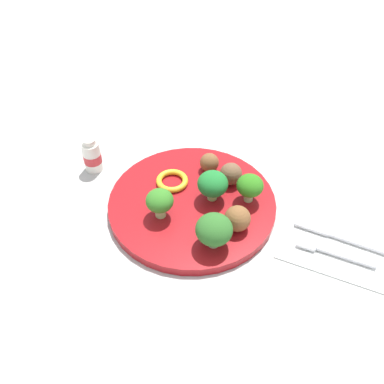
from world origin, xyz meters
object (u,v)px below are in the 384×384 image
at_px(broccoli_floret_front_left, 214,230).
at_px(plate, 192,204).
at_px(meatball_mid_right, 231,174).
at_px(broccoli_floret_mid_right, 213,184).
at_px(yogurt_bottle, 92,156).
at_px(napkin, 338,246).
at_px(meatball_near_rim, 237,219).
at_px(fork, 331,251).
at_px(broccoli_floret_back_right, 160,201).
at_px(pepper_ring_back_left, 172,181).
at_px(meatball_mid_left, 209,163).
at_px(broccoli_floret_center, 250,186).
at_px(knife, 336,234).

bearing_deg(broccoli_floret_front_left, plate, -53.09).
relative_size(plate, meatball_mid_right, 7.25).
height_order(plate, broccoli_floret_mid_right, broccoli_floret_mid_right).
bearing_deg(yogurt_bottle, napkin, 173.30).
xyz_separation_m(meatball_near_rim, fork, (-0.15, -0.00, -0.03)).
height_order(broccoli_floret_mid_right, napkin, broccoli_floret_mid_right).
bearing_deg(meatball_mid_right, broccoli_floret_front_left, 93.49).
bearing_deg(broccoli_floret_back_right, broccoli_floret_mid_right, -137.93).
relative_size(broccoli_floret_mid_right, yogurt_bottle, 0.78).
xyz_separation_m(plate, yogurt_bottle, (0.20, -0.04, 0.02)).
xyz_separation_m(meatball_mid_right, napkin, (-0.19, 0.08, -0.03)).
height_order(plate, fork, plate).
distance_m(broccoli_floret_back_right, fork, 0.27).
height_order(broccoli_floret_back_right, pepper_ring_back_left, broccoli_floret_back_right).
distance_m(napkin, fork, 0.02).
xyz_separation_m(broccoli_floret_mid_right, meatball_mid_right, (-0.02, -0.05, -0.01)).
distance_m(meatball_near_rim, fork, 0.15).
xyz_separation_m(meatball_mid_right, fork, (-0.18, 0.09, -0.03)).
height_order(broccoli_floret_back_right, fork, broccoli_floret_back_right).
distance_m(broccoli_floret_mid_right, pepper_ring_back_left, 0.08).
bearing_deg(meatball_mid_right, meatball_near_rim, 109.40).
distance_m(broccoli_floret_back_right, yogurt_bottle, 0.19).
bearing_deg(plate, napkin, 176.95).
xyz_separation_m(meatball_mid_left, napkin, (-0.24, 0.10, -0.03)).
bearing_deg(meatball_mid_right, fork, 152.93).
bearing_deg(broccoli_floret_back_right, fork, -176.48).
bearing_deg(broccoli_floret_front_left, broccoli_floret_mid_right, -73.26).
relative_size(pepper_ring_back_left, fork, 0.46).
height_order(plate, meatball_mid_right, meatball_mid_right).
relative_size(fork, yogurt_bottle, 1.77).
height_order(broccoli_floret_center, napkin, broccoli_floret_center).
xyz_separation_m(broccoli_floret_front_left, yogurt_bottle, (0.26, -0.12, -0.02)).
relative_size(broccoli_floret_center, meatball_near_rim, 1.23).
xyz_separation_m(plate, knife, (-0.24, -0.01, -0.00)).
bearing_deg(broccoli_floret_mid_right, plate, 27.02).
bearing_deg(broccoli_floret_back_right, meatball_near_rim, -174.58).
bearing_deg(yogurt_bottle, broccoli_floret_center, 178.17).
bearing_deg(napkin, meatball_near_rim, 7.99).
relative_size(broccoli_floret_back_right, pepper_ring_back_left, 0.92).
height_order(broccoli_floret_back_right, knife, broccoli_floret_back_right).
height_order(meatball_mid_left, meatball_mid_right, meatball_mid_right).
bearing_deg(yogurt_bottle, pepper_ring_back_left, 176.78).
relative_size(meatball_mid_right, napkin, 0.23).
bearing_deg(knife, pepper_ring_back_left, -4.95).
bearing_deg(broccoli_floret_back_right, broccoli_floret_front_left, 161.98).
bearing_deg(meatball_near_rim, broccoli_floret_back_right, 5.42).
bearing_deg(meatball_mid_left, knife, 161.53).
height_order(napkin, fork, fork).
height_order(meatball_mid_right, yogurt_bottle, yogurt_bottle).
distance_m(broccoli_floret_front_left, knife, 0.20).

